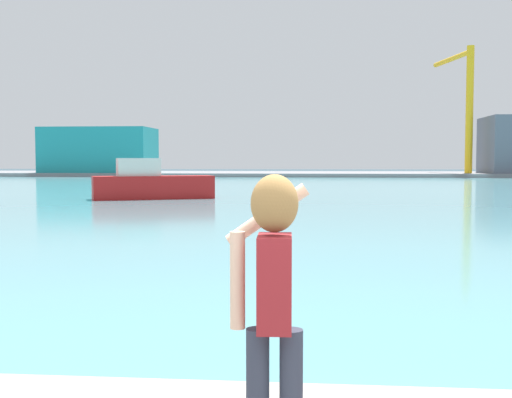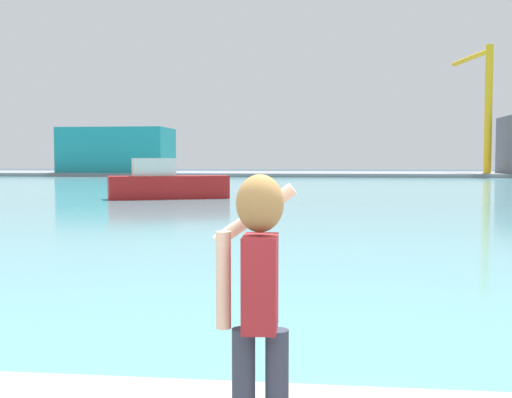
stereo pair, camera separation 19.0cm
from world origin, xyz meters
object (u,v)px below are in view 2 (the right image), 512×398
object	(u,v)px
person_photographer	(258,288)
warehouse_left	(117,150)
port_crane	(484,95)
boat_moored	(166,184)

from	to	relation	value
person_photographer	warehouse_left	world-z (taller)	warehouse_left
port_crane	warehouse_left	bearing A→B (deg)	-179.56
boat_moored	port_crane	distance (m)	63.00
warehouse_left	port_crane	world-z (taller)	port_crane
boat_moored	warehouse_left	distance (m)	58.10
warehouse_left	boat_moored	bearing A→B (deg)	-68.15
person_photographer	port_crane	bearing A→B (deg)	-15.82
person_photographer	port_crane	world-z (taller)	port_crane
warehouse_left	port_crane	bearing A→B (deg)	0.44
warehouse_left	port_crane	size ratio (longest dim) A/B	0.89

